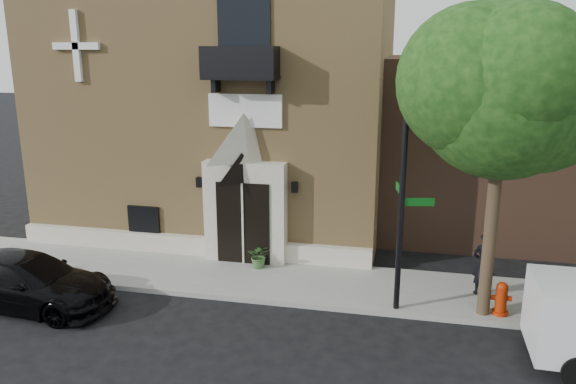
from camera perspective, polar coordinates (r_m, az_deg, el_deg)
name	(u,v)px	position (r m, az deg, el deg)	size (l,w,h in m)	color
ground	(253,304)	(15.61, -3.54, -11.27)	(120.00, 120.00, 0.00)	black
sidewalk	(300,282)	(16.69, 1.22, -9.17)	(42.00, 3.00, 0.15)	gray
church	(233,102)	(22.62, -5.59, 9.07)	(12.20, 11.01, 9.30)	tan
street_tree_left	(506,88)	(14.02, 21.28, 9.79)	(4.97, 4.38, 7.77)	#38281C
black_sedan	(26,281)	(16.73, -25.06, -8.20)	(1.99, 4.91, 1.42)	black
street_sign	(402,205)	(14.30, 11.52, -1.26)	(0.98, 0.88, 5.59)	black
fire_hydrant	(501,298)	(15.50, 20.84, -10.08)	(0.50, 0.40, 0.88)	#AA2606
planter	(259,256)	(17.42, -2.92, -6.51)	(0.69, 0.59, 0.76)	#3E6531
pedestrian_near	(483,264)	(16.37, 19.24, -6.88)	(0.65, 0.42, 1.77)	black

